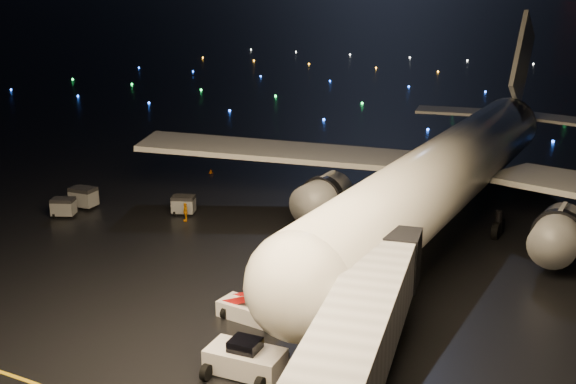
% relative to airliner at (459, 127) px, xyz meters
% --- Properties ---
extents(lane_centre, '(0.25, 80.00, 0.02)m').
position_rel_airliner_xyz_m(lane_centre, '(-1.41, -10.24, -8.36)').
color(lane_centre, gold).
rests_on(lane_centre, ground).
extents(airliner, '(60.39, 57.50, 16.75)m').
position_rel_airliner_xyz_m(airliner, '(0.00, 0.00, 0.00)').
color(airliner, silver).
rests_on(airliner, ground).
extents(pushback_tug, '(4.21, 2.38, 1.95)m').
position_rel_airliner_xyz_m(pushback_tug, '(-3.29, -29.28, -7.40)').
color(pushback_tug, silver).
rests_on(pushback_tug, ground).
extents(belt_loader, '(6.70, 2.39, 3.18)m').
position_rel_airliner_xyz_m(belt_loader, '(-6.03, -23.68, -6.78)').
color(belt_loader, silver).
rests_on(belt_loader, ground).
extents(crew_c, '(0.98, 0.93, 1.63)m').
position_rel_airliner_xyz_m(crew_c, '(-20.60, -10.16, -7.56)').
color(crew_c, orange).
rests_on(crew_c, ground).
extents(safety_cone_0, '(0.58, 0.58, 0.54)m').
position_rel_airliner_xyz_m(safety_cone_0, '(-9.02, -9.56, -8.11)').
color(safety_cone_0, orange).
rests_on(safety_cone_0, ground).
extents(safety_cone_1, '(0.54, 0.54, 0.47)m').
position_rel_airliner_xyz_m(safety_cone_1, '(-11.30, -2.43, -8.14)').
color(safety_cone_1, orange).
rests_on(safety_cone_1, ground).
extents(safety_cone_2, '(0.58, 0.58, 0.54)m').
position_rel_airliner_xyz_m(safety_cone_2, '(-11.13, -3.07, -8.11)').
color(safety_cone_2, orange).
rests_on(safety_cone_2, ground).
extents(safety_cone_3, '(0.48, 0.48, 0.55)m').
position_rel_airliner_xyz_m(safety_cone_3, '(-27.38, 4.13, -8.10)').
color(safety_cone_3, orange).
rests_on(safety_cone_3, ground).
extents(taxiway_lights, '(164.00, 92.00, 0.36)m').
position_rel_airliner_xyz_m(taxiway_lights, '(-13.41, 80.76, -8.19)').
color(taxiway_lights, black).
rests_on(taxiway_lights, ground).
extents(baggage_cart_0, '(2.32, 1.98, 1.66)m').
position_rel_airliner_xyz_m(baggage_cart_0, '(-21.86, -8.66, -7.54)').
color(baggage_cart_0, gray).
rests_on(baggage_cart_0, ground).
extents(baggage_cart_1, '(2.32, 2.03, 1.65)m').
position_rel_airliner_xyz_m(baggage_cart_1, '(-30.84, -14.04, -7.55)').
color(baggage_cart_1, gray).
rests_on(baggage_cart_1, ground).
extents(baggage_cart_2, '(2.34, 1.72, 1.90)m').
position_rel_airliner_xyz_m(baggage_cart_2, '(-31.03, -11.30, -7.43)').
color(baggage_cart_2, gray).
rests_on(baggage_cart_2, ground).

